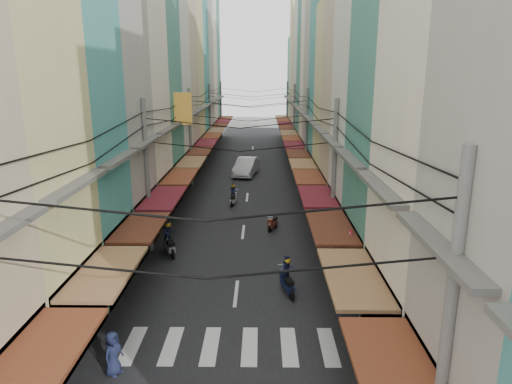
# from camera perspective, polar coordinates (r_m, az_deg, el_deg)

# --- Properties ---
(ground) EXTENTS (160.00, 160.00, 0.00)m
(ground) POSITION_cam_1_polar(r_m,az_deg,el_deg) (22.42, -2.22, -10.24)
(ground) COLOR #61605C
(ground) RESTS_ON ground
(road) EXTENTS (10.00, 80.00, 0.02)m
(road) POSITION_cam_1_polar(r_m,az_deg,el_deg) (41.40, -0.86, 1.54)
(road) COLOR black
(road) RESTS_ON ground
(sidewalk_left) EXTENTS (3.00, 80.00, 0.06)m
(sidewalk_left) POSITION_cam_1_polar(r_m,az_deg,el_deg) (42.07, -9.75, 1.57)
(sidewalk_left) COLOR gray
(sidewalk_left) RESTS_ON ground
(sidewalk_right) EXTENTS (3.00, 80.00, 0.06)m
(sidewalk_right) POSITION_cam_1_polar(r_m,az_deg,el_deg) (41.73, 8.10, 1.53)
(sidewalk_right) COLOR gray
(sidewalk_right) RESTS_ON ground
(crosswalk) EXTENTS (7.55, 2.40, 0.01)m
(crosswalk) POSITION_cam_1_polar(r_m,az_deg,el_deg) (17.16, -3.26, -18.64)
(crosswalk) COLOR silver
(crosswalk) RESTS_ON ground
(building_row_left) EXTENTS (7.80, 67.67, 23.70)m
(building_row_left) POSITION_cam_1_polar(r_m,az_deg,el_deg) (37.94, -13.53, 14.83)
(building_row_left) COLOR silver
(building_row_left) RESTS_ON ground
(building_row_right) EXTENTS (7.80, 68.98, 22.59)m
(building_row_right) POSITION_cam_1_polar(r_m,az_deg,el_deg) (37.37, 11.56, 14.38)
(building_row_right) COLOR teal
(building_row_right) RESTS_ON ground
(utility_poles) EXTENTS (10.20, 66.13, 8.20)m
(utility_poles) POSITION_cam_1_polar(r_m,az_deg,el_deg) (35.44, -1.11, 10.09)
(utility_poles) COLOR slate
(utility_poles) RESTS_ON ground
(white_car) EXTENTS (6.09, 3.20, 2.04)m
(white_car) POSITION_cam_1_polar(r_m,az_deg,el_deg) (43.36, -1.23, 2.13)
(white_car) COLOR silver
(white_car) RESTS_ON ground
(bicycle) EXTENTS (1.60, 1.13, 1.03)m
(bicycle) POSITION_cam_1_polar(r_m,az_deg,el_deg) (24.89, 13.73, -8.05)
(bicycle) COLOR black
(bicycle) RESTS_ON ground
(moving_scooters) EXTENTS (6.59, 15.54, 1.90)m
(moving_scooters) POSITION_cam_1_polar(r_m,az_deg,el_deg) (25.76, -3.47, -5.56)
(moving_scooters) COLOR black
(moving_scooters) RESTS_ON ground
(parked_scooters) EXTENTS (13.11, 12.63, 1.02)m
(parked_scooters) POSITION_cam_1_polar(r_m,az_deg,el_deg) (18.71, 13.05, -14.40)
(parked_scooters) COLOR black
(parked_scooters) RESTS_ON ground
(pedestrians) EXTENTS (13.36, 22.81, 2.24)m
(pedestrians) POSITION_cam_1_polar(r_m,az_deg,el_deg) (26.24, -10.71, -4.27)
(pedestrians) COLOR #2B212D
(pedestrians) RESTS_ON ground
(market_umbrella) EXTENTS (2.33, 2.33, 2.46)m
(market_umbrella) POSITION_cam_1_polar(r_m,az_deg,el_deg) (20.79, 15.99, -6.40)
(market_umbrella) COLOR #B2B2B7
(market_umbrella) RESTS_ON ground
(traffic_sign) EXTENTS (0.10, 0.70, 3.18)m
(traffic_sign) POSITION_cam_1_polar(r_m,az_deg,el_deg) (19.45, 11.64, -7.04)
(traffic_sign) COLOR slate
(traffic_sign) RESTS_ON ground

